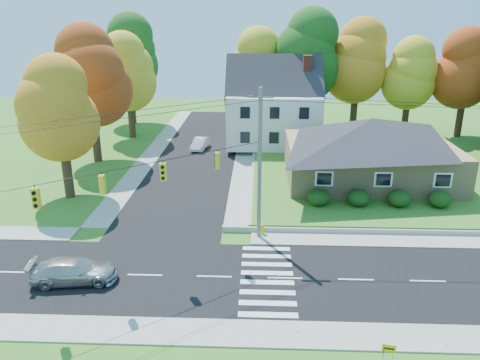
# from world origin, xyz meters

# --- Properties ---
(ground) EXTENTS (120.00, 120.00, 0.00)m
(ground) POSITION_xyz_m (0.00, 0.00, 0.00)
(ground) COLOR #3D7923
(road_main) EXTENTS (90.00, 8.00, 0.02)m
(road_main) POSITION_xyz_m (0.00, 0.00, 0.01)
(road_main) COLOR black
(road_main) RESTS_ON ground
(road_cross) EXTENTS (8.00, 44.00, 0.02)m
(road_cross) POSITION_xyz_m (-8.00, 26.00, 0.01)
(road_cross) COLOR black
(road_cross) RESTS_ON ground
(sidewalk_north) EXTENTS (90.00, 2.00, 0.08)m
(sidewalk_north) POSITION_xyz_m (0.00, 5.00, 0.04)
(sidewalk_north) COLOR #9C9A90
(sidewalk_north) RESTS_ON ground
(sidewalk_south) EXTENTS (90.00, 2.00, 0.08)m
(sidewalk_south) POSITION_xyz_m (0.00, -5.00, 0.04)
(sidewalk_south) COLOR #9C9A90
(sidewalk_south) RESTS_ON ground
(lawn) EXTENTS (30.00, 30.00, 0.50)m
(lawn) POSITION_xyz_m (13.00, 21.00, 0.25)
(lawn) COLOR #3D7923
(lawn) RESTS_ON ground
(ranch_house) EXTENTS (14.60, 10.60, 5.40)m
(ranch_house) POSITION_xyz_m (8.00, 16.00, 3.27)
(ranch_house) COLOR tan
(ranch_house) RESTS_ON lawn
(colonial_house) EXTENTS (10.40, 8.40, 9.60)m
(colonial_house) POSITION_xyz_m (0.04, 28.00, 4.58)
(colonial_house) COLOR silver
(colonial_house) RESTS_ON lawn
(hedge_row) EXTENTS (10.70, 1.70, 1.27)m
(hedge_row) POSITION_xyz_m (7.50, 9.80, 1.14)
(hedge_row) COLOR #163A10
(hedge_row) RESTS_ON lawn
(traffic_infrastructure) EXTENTS (38.10, 10.66, 10.00)m
(traffic_infrastructure) POSITION_xyz_m (-0.15, 1.35, 5.15)
(traffic_infrastructure) COLOR #666059
(traffic_infrastructure) RESTS_ON ground
(tree_lot_0) EXTENTS (6.72, 6.72, 12.51)m
(tree_lot_0) POSITION_xyz_m (-2.00, 34.00, 8.31)
(tree_lot_0) COLOR #3F2A19
(tree_lot_0) RESTS_ON lawn
(tree_lot_1) EXTENTS (7.84, 7.84, 14.60)m
(tree_lot_1) POSITION_xyz_m (4.00, 33.00, 9.61)
(tree_lot_1) COLOR #3F2A19
(tree_lot_1) RESTS_ON lawn
(tree_lot_2) EXTENTS (7.28, 7.28, 13.56)m
(tree_lot_2) POSITION_xyz_m (10.00, 34.00, 8.96)
(tree_lot_2) COLOR #3F2A19
(tree_lot_2) RESTS_ON lawn
(tree_lot_3) EXTENTS (6.16, 6.16, 11.47)m
(tree_lot_3) POSITION_xyz_m (16.00, 33.00, 7.65)
(tree_lot_3) COLOR #3F2A19
(tree_lot_3) RESTS_ON lawn
(tree_lot_4) EXTENTS (6.72, 6.72, 12.51)m
(tree_lot_4) POSITION_xyz_m (22.00, 32.00, 8.31)
(tree_lot_4) COLOR #3F2A19
(tree_lot_4) RESTS_ON lawn
(tree_west_0) EXTENTS (6.16, 6.16, 11.47)m
(tree_west_0) POSITION_xyz_m (-17.00, 12.00, 7.15)
(tree_west_0) COLOR #3F2A19
(tree_west_0) RESTS_ON ground
(tree_west_1) EXTENTS (7.28, 7.28, 13.56)m
(tree_west_1) POSITION_xyz_m (-18.00, 22.00, 8.46)
(tree_west_1) COLOR #3F2A19
(tree_west_1) RESTS_ON ground
(tree_west_2) EXTENTS (6.72, 6.72, 12.51)m
(tree_west_2) POSITION_xyz_m (-17.00, 32.00, 7.81)
(tree_west_2) COLOR #3F2A19
(tree_west_2) RESTS_ON ground
(tree_west_3) EXTENTS (7.84, 7.84, 14.60)m
(tree_west_3) POSITION_xyz_m (-19.00, 40.00, 9.11)
(tree_west_3) COLOR #3F2A19
(tree_west_3) RESTS_ON ground
(silver_sedan) EXTENTS (4.90, 2.47, 1.36)m
(silver_sedan) POSITION_xyz_m (-11.73, -0.85, 0.70)
(silver_sedan) COLOR #AFAFAF
(silver_sedan) RESTS_ON road_main
(white_car) EXTENTS (1.84, 3.91, 1.24)m
(white_car) POSITION_xyz_m (-8.07, 26.72, 0.64)
(white_car) COLOR silver
(white_car) RESTS_ON road_cross
(fire_hydrant) EXTENTS (0.46, 0.36, 0.80)m
(fire_hydrant) POSITION_xyz_m (-1.26, 5.56, 0.38)
(fire_hydrant) COLOR #E3D900
(fire_hydrant) RESTS_ON ground
(yard_sign) EXTENTS (0.58, 0.14, 0.73)m
(yard_sign) POSITION_xyz_m (4.15, -6.40, 0.52)
(yard_sign) COLOR black
(yard_sign) RESTS_ON ground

